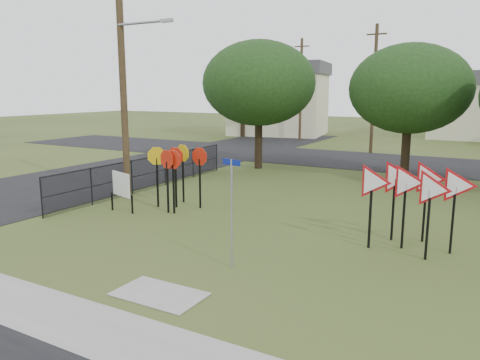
% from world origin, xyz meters
% --- Properties ---
extents(ground, '(140.00, 140.00, 0.00)m').
position_xyz_m(ground, '(0.00, 0.00, 0.00)').
color(ground, '#36481B').
extents(sidewalk, '(30.00, 1.60, 0.02)m').
position_xyz_m(sidewalk, '(0.00, -4.20, 0.01)').
color(sidewalk, gray).
rests_on(sidewalk, ground).
extents(street_left, '(8.00, 50.00, 0.02)m').
position_xyz_m(street_left, '(-12.00, 10.00, 0.01)').
color(street_left, black).
rests_on(street_left, ground).
extents(street_far, '(60.00, 8.00, 0.02)m').
position_xyz_m(street_far, '(0.00, 20.00, 0.01)').
color(street_far, black).
rests_on(street_far, ground).
extents(curb_pad, '(2.00, 1.20, 0.02)m').
position_xyz_m(curb_pad, '(0.00, -2.40, 0.01)').
color(curb_pad, gray).
rests_on(curb_pad, ground).
extents(street_name_sign, '(0.57, 0.15, 2.80)m').
position_xyz_m(street_name_sign, '(0.56, -0.18, 1.62)').
color(street_name_sign, gray).
rests_on(street_name_sign, ground).
extents(stop_sign_cluster, '(2.21, 1.85, 2.37)m').
position_xyz_m(stop_sign_cluster, '(-4.38, 4.04, 1.76)').
color(stop_sign_cluster, black).
rests_on(stop_sign_cluster, ground).
extents(yield_sign_cluster, '(3.18, 1.79, 2.49)m').
position_xyz_m(yield_sign_cluster, '(4.26, 3.61, 1.82)').
color(yield_sign_cluster, black).
rests_on(yield_sign_cluster, ground).
extents(info_board, '(1.15, 0.40, 1.50)m').
position_xyz_m(info_board, '(-5.82, 2.59, 1.00)').
color(info_board, black).
rests_on(info_board, ground).
extents(utility_pole_main, '(3.55, 0.33, 10.00)m').
position_xyz_m(utility_pole_main, '(-7.24, 4.50, 5.21)').
color(utility_pole_main, '#473621').
rests_on(utility_pole_main, ground).
extents(far_pole_a, '(1.40, 0.24, 9.00)m').
position_xyz_m(far_pole_a, '(-2.00, 24.00, 4.60)').
color(far_pole_a, '#473621').
rests_on(far_pole_a, ground).
extents(far_pole_c, '(1.40, 0.24, 9.00)m').
position_xyz_m(far_pole_c, '(-10.00, 30.00, 4.60)').
color(far_pole_c, '#473621').
rests_on(far_pole_c, ground).
extents(fence_run, '(0.05, 11.55, 1.50)m').
position_xyz_m(fence_run, '(-7.60, 6.25, 0.78)').
color(fence_run, black).
rests_on(fence_run, ground).
extents(house_left, '(10.58, 8.88, 7.20)m').
position_xyz_m(house_left, '(-14.00, 34.00, 3.65)').
color(house_left, beige).
rests_on(house_left, ground).
extents(house_mid, '(8.40, 8.40, 6.20)m').
position_xyz_m(house_mid, '(4.00, 40.00, 3.15)').
color(house_mid, beige).
rests_on(house_mid, ground).
extents(tree_near_left, '(6.40, 6.40, 7.27)m').
position_xyz_m(tree_near_left, '(-6.00, 14.00, 4.86)').
color(tree_near_left, black).
rests_on(tree_near_left, ground).
extents(tree_near_mid, '(6.00, 6.00, 6.80)m').
position_xyz_m(tree_near_mid, '(2.00, 15.00, 4.54)').
color(tree_near_mid, black).
rests_on(tree_near_mid, ground).
extents(tree_far_left, '(6.80, 6.80, 7.73)m').
position_xyz_m(tree_far_left, '(-16.00, 30.00, 5.17)').
color(tree_far_left, black).
rests_on(tree_far_left, ground).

